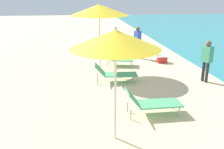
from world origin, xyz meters
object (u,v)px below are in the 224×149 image
Objects in this scene: lounger_second_shoreside at (151,102)px; cooler_box at (162,59)px; person_walking_near at (137,39)px; umbrella_second at (116,39)px; lounger_farthest_shoreside at (119,59)px; lounger_farthest_inland at (115,73)px; umbrella_farthest at (99,10)px; person_walking_mid at (207,58)px; beach_ball at (150,47)px.

lounger_second_shoreside is 5.47m from cooler_box.
lounger_second_shoreside is 0.94× the size of person_walking_near.
umbrella_second reaches higher than lounger_farthest_shoreside.
person_walking_near is 3.33× the size of cooler_box.
lounger_farthest_inland is at bearing 102.72° from lounger_second_shoreside.
lounger_farthest_inland is at bearing -69.13° from umbrella_farthest.
umbrella_second is 5.21× the size of cooler_box.
lounger_second_shoreside is at bearing -74.40° from umbrella_farthest.
umbrella_second is 1.76× the size of lounger_farthest_shoreside.
person_walking_mid is (1.68, -3.82, -0.04)m from person_walking_near.
person_walking_near is (1.62, 3.45, 0.61)m from lounger_farthest_inland.
cooler_box is at bearing 63.28° from umbrella_second.
umbrella_farthest is at bearing -128.69° from beach_ball.
lounger_farthest_inland is at bearing 42.32° from person_walking_near.
person_walking_near is 4.17m from person_walking_mid.
beach_ball is at bearing 51.31° from umbrella_farthest.
umbrella_second is 9.57m from beach_ball.
umbrella_farthest is 3.46m from person_walking_near.
umbrella_farthest reaches higher than beach_ball.
umbrella_second is 6.53× the size of beach_ball.
person_walking_mid is at bearing -28.69° from lounger_farthest_shoreside.
lounger_second_shoreside is at bearing 58.21° from person_walking_near.
person_walking_near is (2.05, 2.31, -1.56)m from umbrella_farthest.
lounger_second_shoreside is at bearing -111.14° from cooler_box.
lounger_farthest_inland is at bearing -89.44° from lounger_farthest_shoreside.
person_walking_near is (1.14, 1.30, 0.63)m from lounger_farthest_shoreside.
lounger_second_shoreside is 4.82m from lounger_farthest_shoreside.
umbrella_second is at bearing -86.25° from lounger_farthest_shoreside.
umbrella_farthest is at bearing -44.15° from person_walking_mid.
cooler_box is (2.12, 0.28, -0.16)m from lounger_farthest_shoreside.
cooler_box is at bearing 68.33° from lounger_second_shoreside.
person_walking_near reaches higher than lounger_farthest_inland.
umbrella_farthest is (0.05, 4.83, 0.29)m from umbrella_second.
cooler_box is (3.08, 6.12, -2.05)m from umbrella_second.
person_walking_near is at bearing 68.91° from lounger_farthest_inland.
lounger_farthest_inland reaches higher than lounger_farthest_shoreside.
umbrella_second reaches higher than lounger_farthest_inland.
cooler_box is (-0.14, -2.66, -0.02)m from beach_ball.
umbrella_farthest is 5.88× the size of cooler_box.
lounger_farthest_inland is (0.44, -1.14, -2.17)m from umbrella_farthest.
umbrella_second is 4.16m from lounger_farthest_inland.
cooler_box is at bearing 47.16° from lounger_farthest_inland.
umbrella_second is 0.89× the size of umbrella_farthest.
beach_ball is (2.26, 2.95, -0.13)m from lounger_farthest_shoreside.
cooler_box is (1.97, 5.10, -0.18)m from lounger_second_shoreside.
umbrella_farthest is 1.99× the size of lounger_farthest_shoreside.
person_walking_mid is at bearing 41.29° from umbrella_second.
umbrella_farthest is 1.76× the size of lounger_farthest_inland.
lounger_farthest_shoreside is 3.71× the size of beach_ball.
lounger_farthest_inland is 3.57m from cooler_box.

